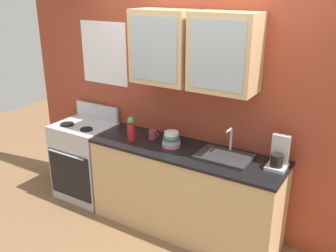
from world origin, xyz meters
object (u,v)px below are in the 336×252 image
Objects in this scene: vase at (131,129)px; cup_near_sink at (153,135)px; stove_range at (86,160)px; sink_faucet at (224,156)px; bowl_stack at (171,140)px; coffee_maker at (279,156)px.

cup_near_sink is at bearing 43.27° from vase.
stove_range is 4.26× the size of vase.
sink_faucet reaches higher than vase.
coffee_maker reaches higher than bowl_stack.
sink_faucet is 0.49m from coffee_maker.
stove_range is 5.83× the size of bowl_stack.
cup_near_sink is at bearing 167.34° from bowl_stack.
sink_faucet is (1.74, 0.03, 0.47)m from stove_range.
coffee_maker is (1.30, 0.04, 0.06)m from cup_near_sink.
sink_faucet is 1.95× the size of vase.
coffee_maker is at bearing 9.14° from sink_faucet.
stove_range reaches higher than cup_near_sink.
sink_faucet is 0.56m from bowl_stack.
vase is 1.47m from coffee_maker.
cup_near_sink is 0.41× the size of coffee_maker.
vase is at bearing -6.17° from stove_range.
coffee_maker is at bearing 7.41° from vase.
cup_near_sink is (0.92, 0.07, 0.50)m from stove_range.
bowl_stack is 1.59× the size of cup_near_sink.
vase is 2.17× the size of cup_near_sink.
vase is at bearing -167.80° from bowl_stack.
stove_range is 1.80m from sink_faucet.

